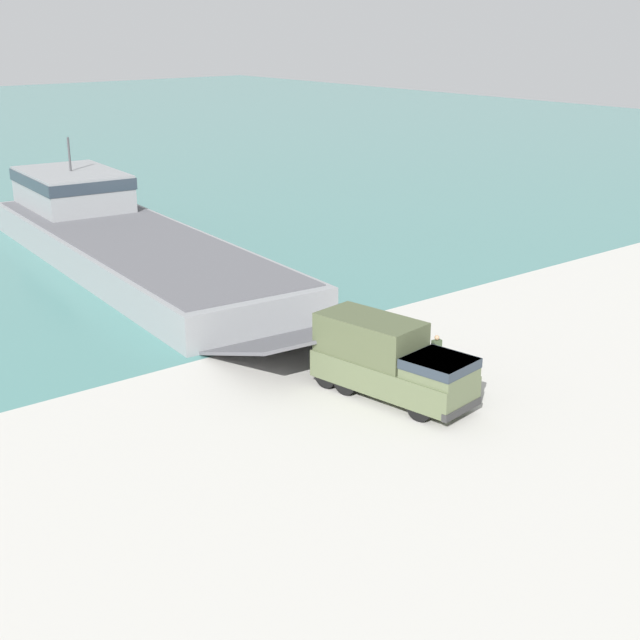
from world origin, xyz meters
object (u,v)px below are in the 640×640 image
object	(u,v)px
landing_craft	(119,235)
military_truck	(390,360)
cargo_crate	(468,386)
soldier_on_ramp	(436,351)

from	to	relation	value
landing_craft	military_truck	size ratio (longest dim) A/B	5.26
landing_craft	cargo_crate	xyz separation A→B (m)	(1.29, -29.42, -1.36)
military_truck	cargo_crate	distance (m)	3.69
military_truck	soldier_on_ramp	bearing A→B (deg)	93.19
soldier_on_ramp	cargo_crate	world-z (taller)	soldier_on_ramp
military_truck	soldier_on_ramp	xyz separation A→B (m)	(3.59, 0.76, -0.64)
soldier_on_ramp	cargo_crate	distance (m)	2.74
landing_craft	soldier_on_ramp	bearing A→B (deg)	-80.85
soldier_on_ramp	cargo_crate	xyz separation A→B (m)	(-0.67, -2.56, -0.71)
landing_craft	cargo_crate	world-z (taller)	landing_craft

